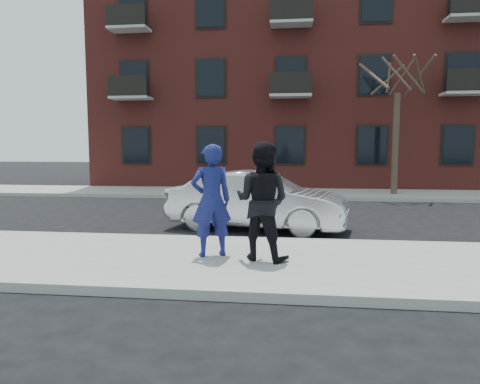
# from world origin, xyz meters

# --- Properties ---
(ground) EXTENTS (100.00, 100.00, 0.00)m
(ground) POSITION_xyz_m (0.00, 0.00, 0.00)
(ground) COLOR black
(ground) RESTS_ON ground
(near_sidewalk) EXTENTS (50.00, 3.50, 0.15)m
(near_sidewalk) POSITION_xyz_m (0.00, -0.25, 0.07)
(near_sidewalk) COLOR gray
(near_sidewalk) RESTS_ON ground
(near_curb) EXTENTS (50.00, 0.10, 0.15)m
(near_curb) POSITION_xyz_m (0.00, 1.55, 0.07)
(near_curb) COLOR #999691
(near_curb) RESTS_ON ground
(far_sidewalk) EXTENTS (50.00, 3.50, 0.15)m
(far_sidewalk) POSITION_xyz_m (0.00, 11.25, 0.07)
(far_sidewalk) COLOR gray
(far_sidewalk) RESTS_ON ground
(far_curb) EXTENTS (50.00, 0.10, 0.15)m
(far_curb) POSITION_xyz_m (0.00, 9.45, 0.07)
(far_curb) COLOR #999691
(far_curb) RESTS_ON ground
(apartment_building) EXTENTS (24.30, 10.30, 12.30)m
(apartment_building) POSITION_xyz_m (2.00, 18.00, 6.16)
(apartment_building) COLOR maroon
(apartment_building) RESTS_ON ground
(street_tree) EXTENTS (3.60, 3.60, 6.80)m
(street_tree) POSITION_xyz_m (4.50, 11.00, 5.52)
(street_tree) COLOR #35271F
(street_tree) RESTS_ON far_sidewalk
(silver_sedan) EXTENTS (4.77, 2.47, 1.50)m
(silver_sedan) POSITION_xyz_m (-0.69, 3.20, 0.75)
(silver_sedan) COLOR silver
(silver_sedan) RESTS_ON ground
(man_hoodie) EXTENTS (0.87, 0.73, 2.03)m
(man_hoodie) POSITION_xyz_m (-1.27, -0.10, 1.16)
(man_hoodie) COLOR navy
(man_hoodie) RESTS_ON near_sidewalk
(man_peacoat) EXTENTS (1.20, 1.07, 2.06)m
(man_peacoat) POSITION_xyz_m (-0.35, -0.23, 1.18)
(man_peacoat) COLOR black
(man_peacoat) RESTS_ON near_sidewalk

